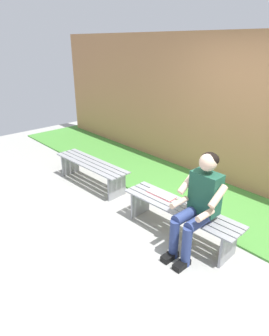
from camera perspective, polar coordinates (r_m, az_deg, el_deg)
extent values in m
cube|color=#9E9E99|center=(4.09, -11.98, -12.28)|extent=(10.00, 7.00, 0.04)
cube|color=#478C38|center=(5.31, 8.63, -2.67)|extent=(9.00, 1.69, 0.03)
cube|color=#B27A51|center=(5.19, 18.60, 10.23)|extent=(9.50, 0.24, 2.50)
cube|color=gray|center=(3.87, 10.29, -6.69)|extent=(1.64, 0.16, 0.02)
cube|color=gray|center=(3.79, 9.37, -7.27)|extent=(1.64, 0.16, 0.02)
cube|color=gray|center=(3.72, 8.41, -7.87)|extent=(1.64, 0.16, 0.02)
cube|color=gray|center=(3.65, 7.41, -8.49)|extent=(1.64, 0.16, 0.02)
cube|color=gray|center=(3.59, 17.87, -14.32)|extent=(0.05, 0.36, 0.40)
cube|color=gray|center=(4.25, 1.15, -6.64)|extent=(0.05, 0.36, 0.40)
cube|color=gray|center=(5.16, -7.14, 1.50)|extent=(1.57, 0.16, 0.02)
cube|color=gray|center=(5.10, -8.05, 1.19)|extent=(1.57, 0.16, 0.02)
cube|color=gray|center=(5.05, -8.99, 0.87)|extent=(1.57, 0.16, 0.02)
cube|color=gray|center=(4.99, -9.94, 0.54)|extent=(1.57, 0.16, 0.02)
cube|color=gray|center=(4.69, -3.48, -3.58)|extent=(0.05, 0.36, 0.40)
cube|color=gray|center=(5.67, -12.42, 0.86)|extent=(0.05, 0.36, 0.40)
cube|color=#1E513D|center=(3.44, 13.66, -4.73)|extent=(0.34, 0.20, 0.50)
sphere|color=beige|center=(3.28, 14.19, 1.08)|extent=(0.20, 0.20, 0.20)
ellipsoid|color=black|center=(3.29, 14.54, 1.69)|extent=(0.20, 0.19, 0.15)
cylinder|color=navy|center=(3.38, 12.54, -10.10)|extent=(0.13, 0.40, 0.13)
cylinder|color=navy|center=(3.47, 10.12, -8.96)|extent=(0.13, 0.40, 0.13)
cylinder|color=navy|center=(3.39, 10.10, -14.93)|extent=(0.11, 0.11, 0.49)
cube|color=black|center=(3.49, 9.20, -18.11)|extent=(0.10, 0.22, 0.07)
cylinder|color=navy|center=(3.48, 7.72, -13.65)|extent=(0.11, 0.11, 0.49)
cube|color=black|center=(3.57, 6.88, -16.78)|extent=(0.10, 0.22, 0.07)
cylinder|color=beige|center=(3.26, 15.99, -5.35)|extent=(0.08, 0.28, 0.23)
cylinder|color=beige|center=(3.24, 13.61, -8.92)|extent=(0.07, 0.26, 0.07)
cylinder|color=beige|center=(3.46, 10.18, -2.97)|extent=(0.08, 0.28, 0.23)
cylinder|color=beige|center=(3.41, 8.70, -6.67)|extent=(0.07, 0.26, 0.07)
sphere|color=#72B738|center=(3.77, 8.58, -6.56)|extent=(0.07, 0.07, 0.07)
cube|color=white|center=(3.92, 6.37, -5.60)|extent=(0.21, 0.16, 0.02)
cube|color=white|center=(4.04, 4.10, -4.60)|extent=(0.21, 0.16, 0.02)
cube|color=red|center=(3.98, 5.22, -5.21)|extent=(0.42, 0.18, 0.01)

